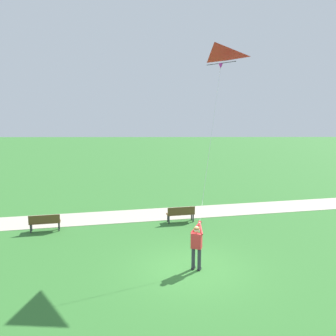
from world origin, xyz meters
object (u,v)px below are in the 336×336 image
object	(u,v)px
flying_kite	(215,56)
park_bench_near_walkway	(181,213)
person_kite_flyer	(197,243)
park_bench_far_walkway	(45,222)

from	to	relation	value
flying_kite	park_bench_near_walkway	distance (m)	8.40
person_kite_flyer	park_bench_near_walkway	bearing A→B (deg)	3.64
flying_kite	park_bench_near_walkway	size ratio (longest dim) A/B	4.47
person_kite_flyer	flying_kite	world-z (taller)	flying_kite
park_bench_near_walkway	park_bench_far_walkway	distance (m)	7.00
person_kite_flyer	flying_kite	distance (m)	7.79
person_kite_flyer	park_bench_far_walkway	size ratio (longest dim) A/B	1.17
park_bench_far_walkway	park_bench_near_walkway	bearing A→B (deg)	-78.40
park_bench_near_walkway	park_bench_far_walkway	world-z (taller)	same
park_bench_near_walkway	flying_kite	bearing A→B (deg)	-156.74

